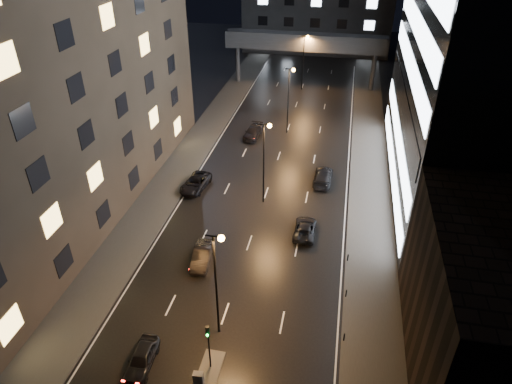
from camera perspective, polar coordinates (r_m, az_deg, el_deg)
ground at (r=64.74m, az=2.88°, el=4.54°), size 160.00×160.00×0.00m
sidewalk_left at (r=63.27m, az=-9.11°, el=3.52°), size 5.00×110.00×0.15m
sidewalk_right at (r=59.98m, az=14.00°, el=1.20°), size 5.00×110.00×0.15m
building_left at (r=51.97m, az=-26.39°, el=17.98°), size 15.00×48.00×40.00m
building_right_low at (r=37.19m, az=27.44°, el=-12.62°), size 10.00×18.00×12.00m
skybridge at (r=89.80m, az=6.17°, el=18.08°), size 30.00×3.00×10.00m
traffic_signal_near at (r=35.22m, az=-5.96°, el=-17.98°), size 0.28×0.34×4.40m
bollard_row at (r=37.71m, az=10.80°, el=-20.32°), size 0.12×25.12×0.90m
streetlight_near at (r=35.10m, az=-4.85°, el=-10.07°), size 1.45×0.50×10.15m
streetlight_mid_a at (r=51.21m, az=1.16°, el=4.85°), size 1.45×0.50×10.15m
streetlight_mid_b at (r=69.37m, az=4.22°, el=12.31°), size 1.45×0.50×10.15m
streetlight_far at (r=88.33m, az=6.06°, el=16.61°), size 1.45×0.50×10.15m
car_away_a at (r=38.07m, az=-14.09°, el=-19.51°), size 1.99×4.45×1.48m
car_away_b at (r=45.66m, az=-6.75°, el=-7.91°), size 2.12×4.88×1.56m
car_away_c at (r=57.18m, az=-7.55°, el=1.12°), size 3.08×5.70×1.52m
car_away_d at (r=69.97m, az=-0.37°, el=7.49°), size 2.50×5.38×1.52m
car_toward_a at (r=49.28m, az=6.14°, el=-4.58°), size 2.24×4.84×1.34m
car_toward_b at (r=58.67m, az=8.39°, el=1.97°), size 2.41×5.65×1.62m
utility_cabinet at (r=36.13m, az=-7.22°, el=-22.20°), size 0.76×0.53×1.31m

